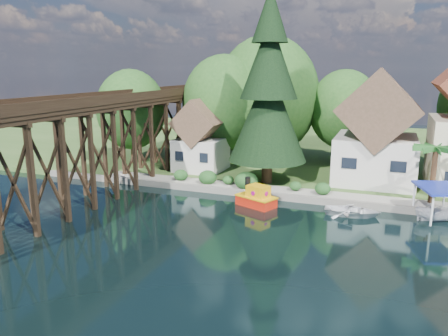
# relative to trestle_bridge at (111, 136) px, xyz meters

# --- Properties ---
(ground) EXTENTS (140.00, 140.00, 0.00)m
(ground) POSITION_rel_trestle_bridge_xyz_m (16.00, -5.17, -5.35)
(ground) COLOR black
(ground) RESTS_ON ground
(bank) EXTENTS (140.00, 52.00, 0.50)m
(bank) POSITION_rel_trestle_bridge_xyz_m (16.00, 28.83, -5.10)
(bank) COLOR #305120
(bank) RESTS_ON ground
(seawall) EXTENTS (60.00, 0.40, 0.62)m
(seawall) POSITION_rel_trestle_bridge_xyz_m (20.00, 2.83, -5.04)
(seawall) COLOR slate
(seawall) RESTS_ON ground
(promenade) EXTENTS (50.00, 2.60, 0.06)m
(promenade) POSITION_rel_trestle_bridge_xyz_m (22.00, 4.13, -4.82)
(promenade) COLOR gray
(promenade) RESTS_ON bank
(trestle_bridge) EXTENTS (4.12, 44.18, 9.30)m
(trestle_bridge) POSITION_rel_trestle_bridge_xyz_m (0.00, 0.00, 0.00)
(trestle_bridge) COLOR black
(trestle_bridge) RESTS_ON ground
(house_left) EXTENTS (7.64, 8.64, 11.02)m
(house_left) POSITION_rel_trestle_bridge_xyz_m (23.00, 10.83, -0.21)
(house_left) COLOR silver
(house_left) RESTS_ON bank
(shed) EXTENTS (5.09, 5.40, 7.85)m
(shed) POSITION_rel_trestle_bridge_xyz_m (5.00, 9.33, -1.52)
(shed) COLOR silver
(shed) RESTS_ON bank
(bg_trees) EXTENTS (49.90, 13.30, 10.57)m
(bg_trees) POSITION_rel_trestle_bridge_xyz_m (17.00, 16.08, 1.94)
(bg_trees) COLOR #382314
(bg_trees) RESTS_ON bank
(shrubs) EXTENTS (15.76, 2.47, 1.70)m
(shrubs) POSITION_rel_trestle_bridge_xyz_m (11.40, 4.09, -4.12)
(shrubs) COLOR #174119
(shrubs) RESTS_ON bank
(conifer) EXTENTS (7.44, 7.44, 18.31)m
(conifer) POSITION_rel_trestle_bridge_xyz_m (13.23, 6.51, 3.97)
(conifer) COLOR #382314
(conifer) RESTS_ON bank
(palm_tree) EXTENTS (3.90, 3.90, 5.11)m
(palm_tree) POSITION_rel_trestle_bridge_xyz_m (27.76, 4.83, -0.39)
(palm_tree) COLOR #382314
(palm_tree) RESTS_ON bank
(tugboat) EXTENTS (3.81, 3.03, 2.43)m
(tugboat) POSITION_rel_trestle_bridge_xyz_m (14.01, 0.42, -4.62)
(tugboat) COLOR red
(tugboat) RESTS_ON ground
(boat_white_a) EXTENTS (4.48, 3.32, 0.89)m
(boat_white_a) POSITION_rel_trestle_bridge_xyz_m (21.84, 0.81, -4.90)
(boat_white_a) COLOR white
(boat_white_a) RESTS_ON ground
(boat_canopy) EXTENTS (3.96, 4.84, 2.69)m
(boat_canopy) POSITION_rel_trestle_bridge_xyz_m (28.02, 1.72, -4.19)
(boat_canopy) COLOR silver
(boat_canopy) RESTS_ON ground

